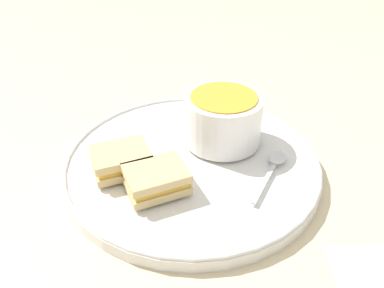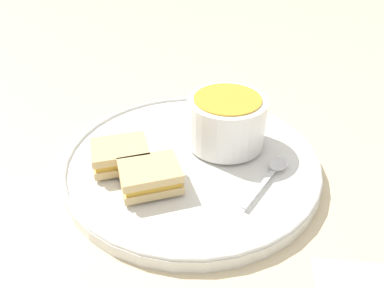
# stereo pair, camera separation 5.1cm
# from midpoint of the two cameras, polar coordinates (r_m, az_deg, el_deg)

# --- Properties ---
(ground_plane) EXTENTS (2.40, 2.40, 0.00)m
(ground_plane) POSITION_cam_midpoint_polar(r_m,az_deg,el_deg) (0.54, 2.73, -3.75)
(ground_plane) COLOR beige
(plate) EXTENTS (0.36, 0.36, 0.02)m
(plate) POSITION_cam_midpoint_polar(r_m,az_deg,el_deg) (0.53, 2.77, -2.81)
(plate) COLOR white
(plate) RESTS_ON ground_plane
(soup_bowl) EXTENTS (0.11, 0.11, 0.07)m
(soup_bowl) POSITION_cam_midpoint_polar(r_m,az_deg,el_deg) (0.54, 8.00, 3.48)
(soup_bowl) COLOR white
(soup_bowl) RESTS_ON plate
(spoon) EXTENTS (0.05, 0.12, 0.01)m
(spoon) POSITION_cam_midpoint_polar(r_m,az_deg,el_deg) (0.52, 15.40, -3.53)
(spoon) COLOR silver
(spoon) RESTS_ON plate
(sandwich_half_near) EXTENTS (0.09, 0.09, 0.03)m
(sandwich_half_near) POSITION_cam_midpoint_polar(r_m,az_deg,el_deg) (0.51, -8.03, -1.72)
(sandwich_half_near) COLOR #DBBC7F
(sandwich_half_near) RESTS_ON plate
(sandwich_half_far) EXTENTS (0.09, 0.09, 0.03)m
(sandwich_half_far) POSITION_cam_midpoint_polar(r_m,az_deg,el_deg) (0.47, -3.27, -5.01)
(sandwich_half_far) COLOR #DBBC7F
(sandwich_half_far) RESTS_ON plate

